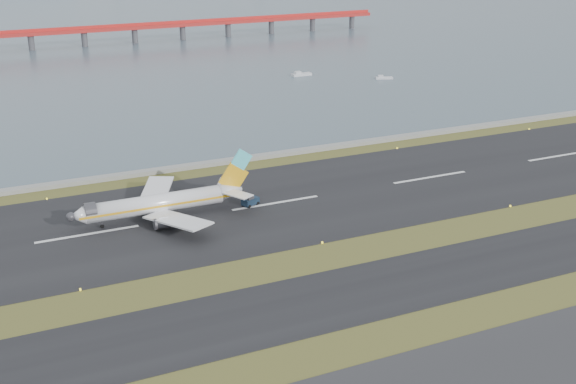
# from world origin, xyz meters

# --- Properties ---
(ground) EXTENTS (1000.00, 1000.00, 0.00)m
(ground) POSITION_xyz_m (0.00, 0.00, 0.00)
(ground) COLOR #3A4318
(ground) RESTS_ON ground
(taxiway_strip) EXTENTS (1000.00, 18.00, 0.10)m
(taxiway_strip) POSITION_xyz_m (0.00, -12.00, 0.05)
(taxiway_strip) COLOR black
(taxiway_strip) RESTS_ON ground
(runway_strip) EXTENTS (1000.00, 45.00, 0.10)m
(runway_strip) POSITION_xyz_m (0.00, 30.00, 0.05)
(runway_strip) COLOR black
(runway_strip) RESTS_ON ground
(seawall) EXTENTS (1000.00, 2.50, 1.00)m
(seawall) POSITION_xyz_m (0.00, 60.00, 0.50)
(seawall) COLOR gray
(seawall) RESTS_ON ground
(bay_water) EXTENTS (1400.00, 800.00, 1.30)m
(bay_water) POSITION_xyz_m (0.00, 460.00, 0.00)
(bay_water) COLOR #404F5C
(bay_water) RESTS_ON ground
(red_pier) EXTENTS (260.00, 5.00, 10.20)m
(red_pier) POSITION_xyz_m (20.00, 250.00, 7.28)
(red_pier) COLOR red
(red_pier) RESTS_ON ground
(airliner) EXTENTS (38.52, 32.89, 12.80)m
(airliner) POSITION_xyz_m (-24.30, 31.88, 3.46)
(airliner) COLOR white
(airliner) RESTS_ON ground
(pushback_tug) EXTENTS (4.19, 3.36, 2.35)m
(pushback_tug) POSITION_xyz_m (-5.50, 31.04, 1.14)
(pushback_tug) COLOR #132436
(pushback_tug) RESTS_ON ground
(workboat_near) EXTENTS (6.76, 4.10, 1.57)m
(workboat_near) POSITION_xyz_m (87.60, 129.73, 0.50)
(workboat_near) COLOR silver
(workboat_near) RESTS_ON ground
(workboat_far) EXTENTS (8.08, 3.04, 1.93)m
(workboat_far) POSITION_xyz_m (61.36, 147.95, 0.61)
(workboat_far) COLOR silver
(workboat_far) RESTS_ON ground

